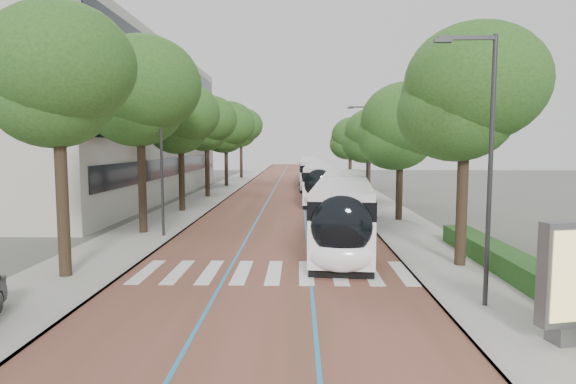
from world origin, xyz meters
name	(u,v)px	position (x,y,z in m)	size (l,w,h in m)	color
ground	(267,280)	(0.00, 0.00, 0.00)	(160.00, 160.00, 0.00)	#51544C
road	(289,187)	(0.00, 40.00, 0.01)	(11.00, 140.00, 0.02)	brown
sidewalk_left	(227,186)	(-7.50, 40.00, 0.06)	(4.00, 140.00, 0.12)	#989590
sidewalk_right	(352,186)	(7.50, 40.00, 0.06)	(4.00, 140.00, 0.12)	#989590
kerb_left	(242,186)	(-5.60, 40.00, 0.06)	(0.20, 140.00, 0.14)	gray
kerb_right	(336,186)	(5.60, 40.00, 0.06)	(0.20, 140.00, 0.14)	gray
zebra_crossing	(274,272)	(0.20, 1.00, 0.03)	(10.55, 3.60, 0.01)	silver
lane_line_left	(276,187)	(-1.60, 40.00, 0.02)	(0.12, 126.00, 0.01)	teal
lane_line_right	(302,187)	(1.60, 40.00, 0.02)	(0.12, 126.00, 0.01)	teal
office_building	(80,123)	(-19.47, 28.00, 7.00)	(18.11, 40.00, 14.00)	#B0ADA3
hedge	(517,267)	(9.10, 0.00, 0.52)	(1.20, 14.00, 0.80)	#1A4919
streetlight_near	(485,149)	(6.62, -3.00, 4.82)	(1.82, 0.20, 8.00)	#2E2E30
streetlight_far	(366,147)	(6.62, 22.00, 4.82)	(1.82, 0.20, 8.00)	#2E2E30
lamp_post_left	(162,161)	(-6.10, 8.00, 4.12)	(0.14, 0.14, 8.00)	#2E2E30
trees_left	(205,122)	(-7.50, 27.44, 7.08)	(6.41, 60.57, 10.23)	black
trees_right	(381,132)	(7.70, 21.33, 5.96)	(5.78, 47.45, 9.08)	black
lead_bus	(343,207)	(3.56, 8.43, 1.63)	(4.32, 18.55, 3.20)	black
bus_queued_0	(320,184)	(2.99, 24.62, 1.62)	(3.16, 12.51, 3.20)	white
bus_queued_1	(311,175)	(2.51, 37.27, 1.62)	(2.62, 12.42, 3.20)	white
bus_queued_2	(310,169)	(2.69, 50.13, 1.62)	(2.64, 12.42, 3.20)	white
ad_panel	(567,280)	(7.65, -5.79, 1.69)	(1.50, 0.71, 3.00)	#59595B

